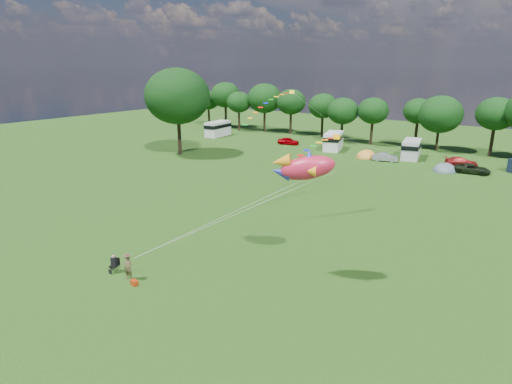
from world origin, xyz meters
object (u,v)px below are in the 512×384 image
Objects in this scene: car_d at (472,169)px; fish_kite at (302,168)px; car_b at (385,157)px; kite_flyer at (128,268)px; camp_chair at (114,262)px; campervan_c at (411,148)px; campervan_a at (218,128)px; tent_greyblue at (444,171)px; big_tree at (177,96)px; tent_orange at (366,157)px; campervan_b at (333,140)px; car_c at (461,162)px; car_a at (288,141)px.

fish_kite reaches higher than car_d.
car_b is 1.93× the size of kite_flyer.
campervan_c is at bearing 62.44° from camp_chair.
campervan_a reaches higher than kite_flyer.
fish_kite is (-3.27, -38.20, 7.08)m from car_d.
car_d is (11.84, -0.19, 0.01)m from car_b.
car_d reaches higher than tent_greyblue.
car_d is at bearing 17.12° from tent_greyblue.
tent_greyblue is at bearing -114.81° from car_b.
car_b is 0.76× the size of car_d.
car_d is at bearing 19.88° from big_tree.
car_b is 1.01× the size of tent_orange.
camp_chair is at bearing 161.42° from kite_flyer.
campervan_a reaches higher than car_b.
tent_greyblue is (8.64, -1.18, -0.57)m from car_b.
tent_greyblue is at bearing 20.12° from big_tree.
big_tree is 2.11× the size of campervan_b.
campervan_c is 49.94m from camp_chair.
kite_flyer reaches higher than tent_greyblue.
tent_orange is at bearing 68.92° from camp_chair.
kite_flyer is at bearing -26.12° from camp_chair.
tent_orange is (-15.06, 0.94, -0.58)m from car_d.
camp_chair is at bearing -103.82° from tent_greyblue.
car_c is at bearing 63.38° from kite_flyer.
big_tree is 42.51m from car_c.
car_a is 1.14× the size of tent_orange.
camp_chair is at bearing -49.98° from big_tree.
big_tree reaches higher than campervan_c.
car_d is 10.66m from campervan_c.
big_tree is at bearing 90.75° from car_c.
campervan_c is at bearing -101.90° from car_a.
tent_orange is at bearing 79.32° from fish_kite.
car_c is 3.23× the size of camp_chair.
campervan_a is (-44.67, -1.04, 0.92)m from car_c.
campervan_a is at bearing 112.66° from big_tree.
kite_flyer reaches higher than tent_orange.
big_tree is 3.00× the size of car_d.
car_b is (18.73, -2.89, -0.04)m from car_a.
big_tree is at bearing 110.61° from campervan_c.
car_b is 39.97m from fish_kite.
campervan_b is at bearing 86.51° from kite_flyer.
kite_flyer is at bearing 143.39° from car_c.
campervan_c is 43.83m from fish_kite.
tent_orange reaches higher than tent_greyblue.
car_a is 0.87× the size of car_d.
car_d is 1.32× the size of tent_orange.
big_tree is at bearing 118.60° from campervan_b.
camp_chair is (-2.19, -45.18, 0.17)m from car_b.
car_a is 0.91× the size of fish_kite.
campervan_a is at bearing 177.05° from tent_orange.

